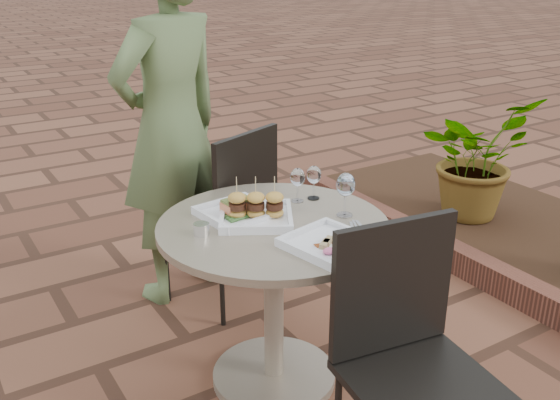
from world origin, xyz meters
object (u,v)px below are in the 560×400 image
chair_far (231,205)px  chair_near (408,343)px  cafe_table (274,279)px  plate_salmon (237,211)px  plate_tuna (328,243)px  diner (171,128)px  plate_sliders (256,211)px

chair_far → chair_near: (-0.06, -1.32, 0.00)m
cafe_table → chair_far: size_ratio=0.97×
chair_far → chair_near: 1.33m
plate_salmon → plate_tuna: 0.44m
chair_near → diner: bearing=102.0°
chair_far → plate_tuna: chair_far is taller
chair_near → plate_salmon: bearing=110.2°
chair_far → chair_near: size_ratio=1.00×
plate_sliders → plate_tuna: plate_sliders is taller
chair_near → plate_sliders: size_ratio=2.45×
cafe_table → chair_far: 0.67m
chair_near → plate_sliders: (-0.13, 0.74, 0.22)m
plate_tuna → plate_salmon: bearing=108.9°
chair_far → plate_tuna: size_ratio=2.90×
chair_far → chair_near: same height
plate_tuna → chair_near: bearing=-85.8°
cafe_table → plate_salmon: plate_salmon is taller
plate_salmon → cafe_table: bearing=-57.8°
chair_far → plate_sliders: size_ratio=2.45×
chair_near → plate_salmon: 0.85m
cafe_table → plate_sliders: plate_sliders is taller
plate_salmon → chair_near: bearing=-78.1°
chair_near → diner: diner is taller
plate_sliders → diner: bearing=88.6°
chair_far → plate_salmon: 0.60m
chair_near → plate_tuna: size_ratio=2.90×
cafe_table → diner: (-0.02, 0.93, 0.42)m
plate_salmon → plate_tuna: bearing=-71.1°
cafe_table → chair_near: (0.09, -0.68, 0.07)m
cafe_table → diner: 1.02m
plate_tuna → chair_far: bearing=84.3°
chair_near → cafe_table: bearing=105.5°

